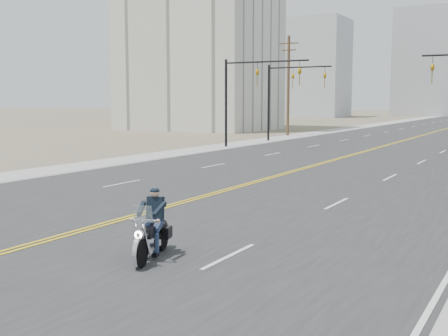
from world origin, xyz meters
TOP-DOWN VIEW (x-y plane):
  - road at (0.00, 70.00)m, footprint 20.00×200.00m
  - sidewalk_left at (-11.50, 70.00)m, footprint 3.00×200.00m
  - traffic_mast_left at (-8.98, 32.00)m, footprint 7.10×0.26m
  - traffic_mast_far at (-9.31, 40.00)m, footprint 6.10×0.26m
  - utility_pole_left at (-12.50, 48.00)m, footprint 2.20×0.30m
  - apartment_block at (-28.00, 55.00)m, footprint 18.00×14.00m
  - haze_bldg_a at (-35.00, 115.00)m, footprint 14.00×12.00m
  - haze_bldg_d at (-12.00, 140.00)m, footprint 20.00×15.00m
  - haze_bldg_f at (-50.00, 130.00)m, footprint 12.00×12.00m
  - motorcyclist at (3.47, 2.98)m, footprint 1.52×2.31m

SIDE VIEW (x-z plane):
  - road at x=0.00m, z-range 0.00..0.01m
  - sidewalk_left at x=-11.50m, z-range 0.00..0.01m
  - motorcyclist at x=3.47m, z-range 0.00..1.66m
  - traffic_mast_far at x=-9.31m, z-range 1.37..8.37m
  - traffic_mast_left at x=-8.98m, z-range 1.44..8.44m
  - utility_pole_left at x=-12.50m, z-range 0.23..10.73m
  - haze_bldg_f at x=-50.00m, z-range 0.00..16.00m
  - haze_bldg_a at x=-35.00m, z-range 0.00..22.00m
  - haze_bldg_d at x=-12.00m, z-range 0.00..26.00m
  - apartment_block at x=-28.00m, z-range 0.00..30.00m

